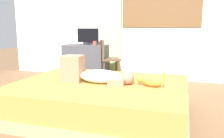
# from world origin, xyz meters

# --- Properties ---
(ground_plane) EXTENTS (16.00, 16.00, 0.00)m
(ground_plane) POSITION_xyz_m (0.00, 0.00, 0.00)
(ground_plane) COLOR brown
(back_wall_with_window) EXTENTS (6.40, 0.14, 2.90)m
(back_wall_with_window) POSITION_xyz_m (0.01, 2.34, 1.46)
(back_wall_with_window) COLOR silver
(back_wall_with_window) RESTS_ON ground
(bed) EXTENTS (2.20, 1.70, 0.42)m
(bed) POSITION_xyz_m (-0.09, -0.04, 0.21)
(bed) COLOR #997A56
(bed) RESTS_ON ground
(person_lying) EXTENTS (0.94, 0.30, 0.34)m
(person_lying) POSITION_xyz_m (-0.17, -0.05, 0.54)
(person_lying) COLOR silver
(person_lying) RESTS_ON bed
(cat) EXTENTS (0.35, 0.18, 0.21)m
(cat) POSITION_xyz_m (0.55, -0.04, 0.49)
(cat) COLOR #C67A2D
(cat) RESTS_ON bed
(desk) EXTENTS (0.90, 0.56, 0.74)m
(desk) POSITION_xyz_m (-1.14, 1.95, 0.37)
(desk) COLOR #38383D
(desk) RESTS_ON ground
(tv_monitor) EXTENTS (0.48, 0.10, 0.35)m
(tv_monitor) POSITION_xyz_m (-1.09, 1.95, 0.92)
(tv_monitor) COLOR black
(tv_monitor) RESTS_ON desk
(cup) EXTENTS (0.08, 0.08, 0.09)m
(cup) POSITION_xyz_m (-0.90, 1.85, 0.78)
(cup) COLOR #B23D38
(cup) RESTS_ON desk
(chair_by_desk) EXTENTS (0.51, 0.51, 0.86)m
(chair_by_desk) POSITION_xyz_m (-0.61, 1.81, 0.51)
(chair_by_desk) COLOR #4C3828
(chair_by_desk) RESTS_ON ground
(curtain_left) EXTENTS (0.44, 0.06, 2.46)m
(curtain_left) POSITION_xyz_m (-0.65, 2.23, 1.23)
(curtain_left) COLOR #ADCC75
(curtain_left) RESTS_ON ground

